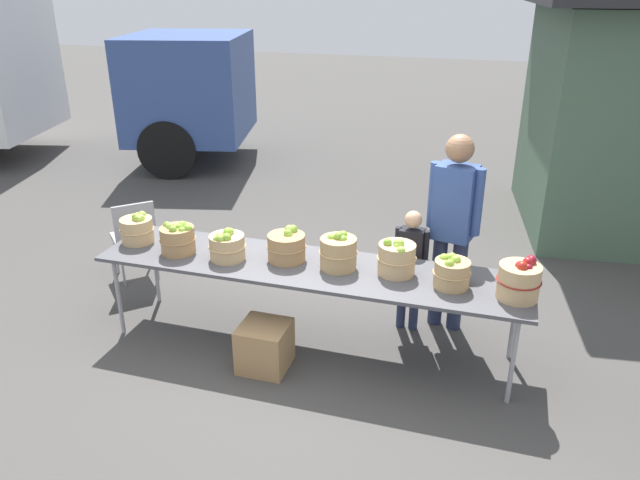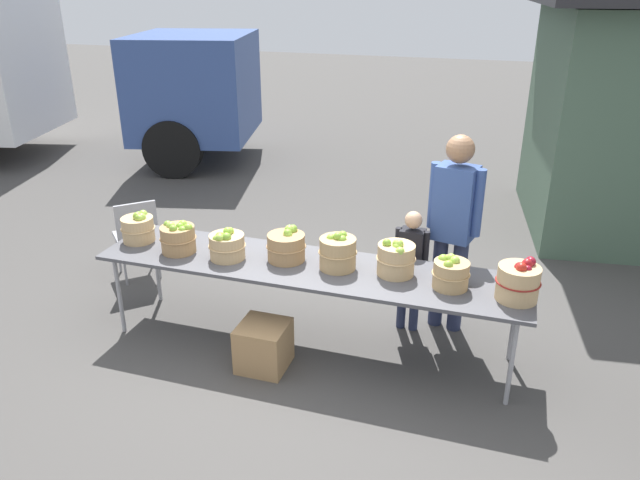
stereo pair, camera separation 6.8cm
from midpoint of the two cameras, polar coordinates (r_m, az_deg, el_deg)
name	(u,v)px [view 2 (the right image)]	position (r m, az deg, el deg)	size (l,w,h in m)	color
ground_plane	(309,344)	(5.27, -0.63, -9.75)	(40.00, 40.00, 0.00)	#474442
market_table	(309,269)	(4.92, -0.67, -2.74)	(3.50, 0.76, 0.75)	#4C4C51
apple_basket_green_0	(138,228)	(5.53, -16.34, 1.11)	(0.30, 0.30, 0.28)	tan
apple_basket_green_1	(178,238)	(5.23, -12.80, 0.22)	(0.31, 0.31, 0.27)	#A87F51
apple_basket_green_2	(227,245)	(5.03, -8.36, -0.50)	(0.31, 0.31, 0.27)	tan
apple_basket_green_3	(287,246)	(4.96, -2.76, -0.55)	(0.33, 0.33, 0.28)	#A87F51
apple_basket_green_4	(338,252)	(4.81, 2.08, -1.16)	(0.31, 0.31, 0.31)	tan
apple_basket_green_5	(396,258)	(4.75, 7.55, -1.72)	(0.31, 0.31, 0.30)	tan
apple_basket_green_6	(451,273)	(4.63, 12.57, -3.07)	(0.29, 0.29, 0.26)	tan
apple_basket_red_0	(519,281)	(4.58, 18.53, -3.69)	(0.32, 0.32, 0.31)	tan
vendor_adult	(454,220)	(5.20, 12.80, 1.89)	(0.45, 0.30, 1.75)	#262D4C
child_customer	(411,262)	(5.25, 8.88, -2.03)	(0.29, 0.16, 1.11)	#262D4C
folding_chair	(136,233)	(6.41, -16.56, 0.67)	(0.57, 0.57, 0.86)	#99999E
produce_crate	(264,346)	(4.93, -4.90, -9.85)	(0.38, 0.38, 0.38)	#A87F51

